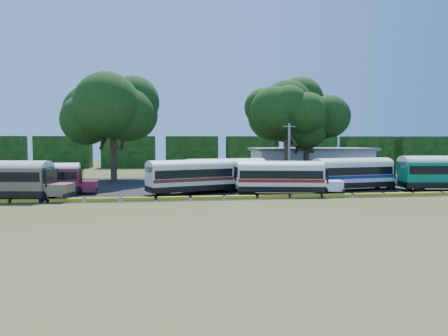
{
  "coord_description": "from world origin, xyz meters",
  "views": [
    {
      "loc": [
        -5.21,
        -37.15,
        5.23
      ],
      "look_at": [
        0.67,
        6.0,
        2.45
      ],
      "focal_mm": 35.0,
      "sensor_mm": 36.0,
      "label": 1
    }
  ],
  "objects": [
    {
      "name": "bus_white_red",
      "position": [
        5.94,
        3.24,
        1.84
      ],
      "size": [
        10.19,
        4.26,
        3.26
      ],
      "rotation": [
        0.0,
        0.0,
        -0.19
      ],
      "color": "black",
      "rests_on": "ground"
    },
    {
      "name": "treeline_backdrop",
      "position": [
        0.0,
        48.0,
        3.0
      ],
      "size": [
        130.0,
        4.0,
        6.0
      ],
      "color": "black",
      "rests_on": "ground"
    },
    {
      "name": "terminal_building",
      "position": [
        18.0,
        30.0,
        2.03
      ],
      "size": [
        19.0,
        9.0,
        4.0
      ],
      "color": "silver",
      "rests_on": "ground"
    },
    {
      "name": "tree_east",
      "position": [
        15.13,
        23.81,
        7.75
      ],
      "size": [
        8.94,
        8.94,
        11.07
      ],
      "color": "#34291A",
      "rests_on": "ground"
    },
    {
      "name": "bus_white_blue",
      "position": [
        14.31,
        5.86,
        1.92
      ],
      "size": [
        10.61,
        4.45,
        3.39
      ],
      "rotation": [
        0.0,
        0.0,
        0.19
      ],
      "color": "black",
      "rests_on": "ground"
    },
    {
      "name": "bus_cream_west",
      "position": [
        -2.58,
        5.07,
        1.89
      ],
      "size": [
        10.42,
        5.73,
        3.34
      ],
      "rotation": [
        0.0,
        0.0,
        0.34
      ],
      "color": "black",
      "rests_on": "ground"
    },
    {
      "name": "utility_pole",
      "position": [
        9.79,
        14.33,
        3.74
      ],
      "size": [
        1.6,
        0.3,
        7.26
      ],
      "color": "gray",
      "rests_on": "ground"
    },
    {
      "name": "curb",
      "position": [
        -0.0,
        1.0,
        0.15
      ],
      "size": [
        53.7,
        0.45,
        0.3
      ],
      "color": "yellow",
      "rests_on": "ground"
    },
    {
      "name": "tree_west",
      "position": [
        -11.69,
        19.93,
        9.08
      ],
      "size": [
        10.14,
        10.14,
        12.84
      ],
      "color": "#34291A",
      "rests_on": "ground"
    },
    {
      "name": "tree_center",
      "position": [
        11.58,
        21.35,
        9.99
      ],
      "size": [
        9.35,
        9.35,
        13.48
      ],
      "color": "#34291A",
      "rests_on": "ground"
    },
    {
      "name": "ground",
      "position": [
        0.0,
        0.0,
        0.0
      ],
      "size": [
        160.0,
        160.0,
        0.0
      ],
      "primitive_type": "plane",
      "color": "#384D19",
      "rests_on": "ground"
    },
    {
      "name": "bus_teal",
      "position": [
        23.64,
        4.11,
        2.08
      ],
      "size": [
        11.28,
        3.92,
        3.63
      ],
      "rotation": [
        0.0,
        0.0,
        -0.11
      ],
      "color": "black",
      "rests_on": "ground"
    },
    {
      "name": "bus_cream_east",
      "position": [
        1.24,
        7.65,
        1.88
      ],
      "size": [
        10.42,
        4.42,
        3.33
      ],
      "rotation": [
        0.0,
        0.0,
        0.2
      ],
      "color": "black",
      "rests_on": "ground"
    },
    {
      "name": "asphalt_strip",
      "position": [
        1.0,
        12.0,
        0.01
      ],
      "size": [
        64.0,
        24.0,
        0.02
      ],
      "primitive_type": "cube",
      "color": "black",
      "rests_on": "ground"
    },
    {
      "name": "bus_beige",
      "position": [
        -19.14,
        2.68,
        1.99
      ],
      "size": [
        10.85,
        4.42,
        3.47
      ],
      "rotation": [
        0.0,
        0.0,
        -0.18
      ],
      "color": "black",
      "rests_on": "ground"
    },
    {
      "name": "bus_red",
      "position": [
        -16.94,
        6.06,
        1.75
      ],
      "size": [
        9.48,
        3.16,
        3.06
      ],
      "rotation": [
        0.0,
        0.0,
        0.09
      ],
      "color": "black",
      "rests_on": "ground"
    }
  ]
}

